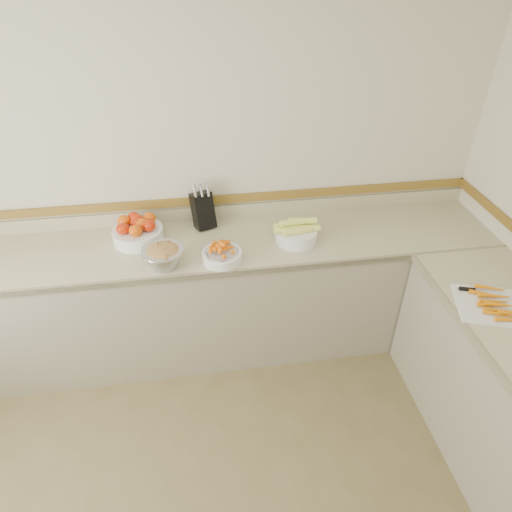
{
  "coord_description": "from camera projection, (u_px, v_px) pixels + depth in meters",
  "views": [
    {
      "loc": [
        0.02,
        -0.82,
        2.57
      ],
      "look_at": [
        0.35,
        1.35,
        1.0
      ],
      "focal_mm": 32.0,
      "sensor_mm": 36.0,
      "label": 1
    }
  ],
  "objects": [
    {
      "name": "tomato_bowl",
      "position": [
        138.0,
        231.0,
        2.98
      ],
      "size": [
        0.33,
        0.33,
        0.16
      ],
      "color": "white",
      "rests_on": "counter_back"
    },
    {
      "name": "cherry_tomato_bowl",
      "position": [
        222.0,
        254.0,
        2.8
      ],
      "size": [
        0.25,
        0.25,
        0.13
      ],
      "color": "white",
      "rests_on": "counter_back"
    },
    {
      "name": "knife_block",
      "position": [
        203.0,
        209.0,
        3.09
      ],
      "size": [
        0.18,
        0.2,
        0.32
      ],
      "color": "black",
      "rests_on": "counter_back"
    },
    {
      "name": "rhubarb_bowl",
      "position": [
        163.0,
        256.0,
        2.74
      ],
      "size": [
        0.26,
        0.26,
        0.15
      ],
      "color": "#B2B2BA",
      "rests_on": "counter_back"
    },
    {
      "name": "counter_back",
      "position": [
        200.0,
        296.0,
        3.23
      ],
      "size": [
        4.0,
        0.65,
        1.08
      ],
      "color": "#BEB489",
      "rests_on": "ground_plane"
    },
    {
      "name": "cutting_board",
      "position": [
        495.0,
        305.0,
        2.47
      ],
      "size": [
        0.48,
        0.43,
        0.06
      ],
      "color": "white",
      "rests_on": "counter_right"
    },
    {
      "name": "corn_bowl",
      "position": [
        296.0,
        233.0,
        2.98
      ],
      "size": [
        0.3,
        0.28,
        0.16
      ],
      "color": "white",
      "rests_on": "counter_back"
    },
    {
      "name": "back_wall",
      "position": [
        189.0,
        167.0,
        3.0
      ],
      "size": [
        4.0,
        0.0,
        4.0
      ],
      "primitive_type": "plane",
      "rotation": [
        1.57,
        0.0,
        0.0
      ],
      "color": "beige",
      "rests_on": "ground_plane"
    }
  ]
}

